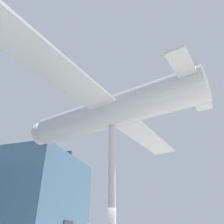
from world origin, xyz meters
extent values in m
cube|color=slate|center=(8.42, 13.27, 4.31)|extent=(10.53, 12.67, 8.61)
cube|color=#383A3F|center=(8.42, 13.27, 8.91)|extent=(0.36, 12.03, 0.60)
cylinder|color=#B7B7BC|center=(0.00, 0.00, 3.75)|extent=(0.45, 0.45, 7.51)
cylinder|color=#B2B7BC|center=(0.00, 0.00, 8.60)|extent=(5.46, 12.66, 2.18)
cube|color=#B2B7BC|center=(0.00, 0.00, 8.60)|extent=(20.37, 7.50, 0.18)
cube|color=#B2B7BC|center=(-1.48, -5.31, 8.76)|extent=(6.61, 2.73, 0.18)
cube|color=#B2B7BC|center=(-1.48, -5.31, 9.63)|extent=(0.47, 1.11, 1.63)
cone|color=#B2B7BC|center=(1.80, 6.49, 8.60)|extent=(2.04, 1.40, 1.86)
sphere|color=black|center=(1.98, 7.11, 8.60)|extent=(0.44, 0.44, 0.44)
camera|label=1|loc=(-12.62, -3.83, 1.33)|focal=35.00mm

